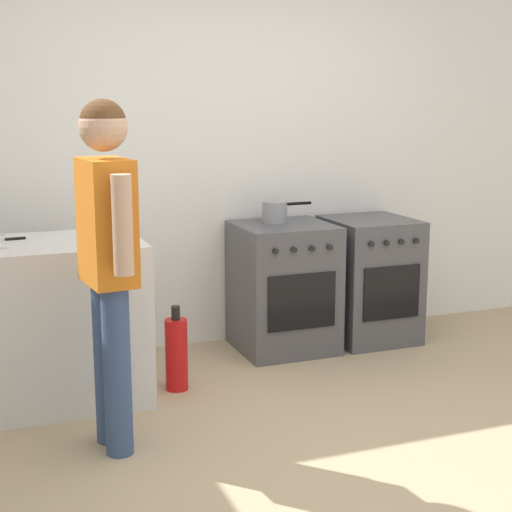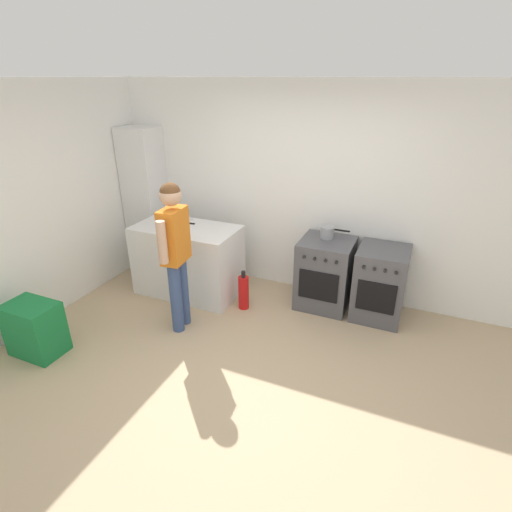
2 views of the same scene
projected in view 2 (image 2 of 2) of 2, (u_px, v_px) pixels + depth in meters
ground_plane at (245, 375)px, 3.82m from camera, size 8.00×8.00×0.00m
back_wall at (310, 192)px, 4.91m from camera, size 6.00×0.10×2.60m
side_wall_left at (51, 202)px, 4.55m from camera, size 0.10×3.10×2.60m
counter_unit at (188, 260)px, 5.12m from camera, size 1.30×0.70×0.90m
oven_left at (325, 273)px, 4.84m from camera, size 0.62×0.62×0.85m
oven_right at (380, 283)px, 4.60m from camera, size 0.56×0.62×0.85m
pot at (327, 232)px, 4.71m from camera, size 0.35×0.17×0.14m
knife_bread at (168, 225)px, 4.98m from camera, size 0.33×0.18×0.01m
knife_carving at (161, 224)px, 5.04m from camera, size 0.30×0.19×0.01m
knife_utility at (183, 219)px, 5.19m from camera, size 0.24×0.13×0.01m
knife_chef at (185, 223)px, 5.07m from camera, size 0.31×0.05×0.01m
person at (175, 245)px, 4.16m from camera, size 0.24×0.57×1.66m
fire_extinguisher at (244, 292)px, 4.84m from camera, size 0.13×0.13×0.50m
recycling_crate_lower at (38, 340)px, 4.09m from camera, size 0.52×0.36×0.28m
recycling_crate_upper at (32, 317)px, 3.97m from camera, size 0.52×0.36×0.28m
larder_cabinet at (146, 200)px, 5.64m from camera, size 0.48×0.44×2.00m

